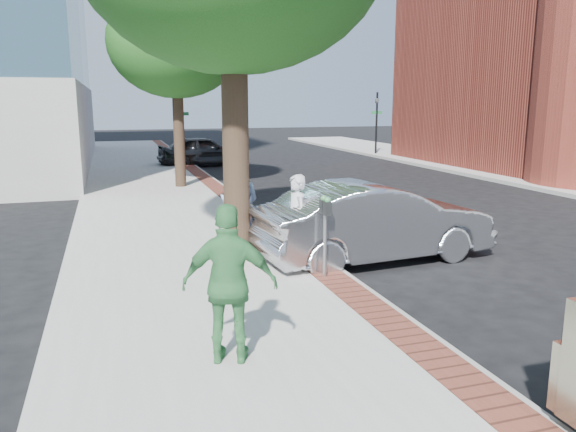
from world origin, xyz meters
name	(u,v)px	position (x,y,z in m)	size (l,w,h in m)	color
ground	(294,288)	(0.00, 0.00, 0.00)	(120.00, 120.00, 0.00)	black
sidewalk	(164,209)	(-1.50, 8.00, 0.07)	(5.00, 60.00, 0.15)	#9E9991
brick_strip	(236,202)	(0.70, 8.00, 0.15)	(0.60, 60.00, 0.01)	brown
curb	(246,204)	(1.05, 8.00, 0.07)	(0.10, 60.00, 0.15)	gray
signal_near	(183,120)	(0.90, 22.00, 2.25)	(0.70, 0.15, 3.80)	black
signal_far	(377,118)	(12.50, 22.00, 2.25)	(0.70, 0.15, 3.80)	black
tree_far	(176,43)	(-0.50, 12.00, 5.30)	(4.80, 4.80, 7.14)	black
parking_meter	(325,220)	(0.58, 0.03, 1.21)	(0.12, 0.32, 1.47)	gray
person_gray	(296,219)	(0.37, 1.02, 1.02)	(0.64, 0.42, 1.74)	silver
person_officer	(240,202)	(-0.33, 2.85, 1.09)	(0.91, 0.71, 1.88)	#86A2CF
person_green	(230,284)	(-1.72, -2.74, 1.12)	(1.14, 0.47, 1.94)	#3D8749
sedan_silver	(375,222)	(2.14, 1.20, 0.82)	(1.73, 4.97, 1.64)	#AAACB1
bg_car	(203,151)	(1.60, 19.75, 0.77)	(1.82, 4.53, 1.54)	black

